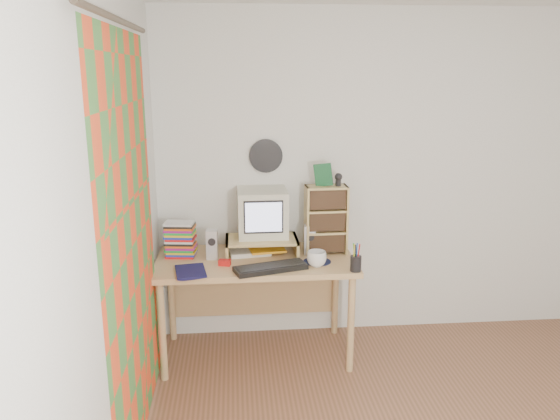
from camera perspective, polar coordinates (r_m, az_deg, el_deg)
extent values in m
plane|color=silver|center=(4.28, 11.06, 3.38)|extent=(3.50, 0.00, 3.50)
plane|color=silver|center=(2.49, -18.17, -5.05)|extent=(0.00, 3.50, 3.50)
plane|color=#E94820|center=(2.96, -15.22, -3.80)|extent=(0.00, 2.20, 2.20)
cylinder|color=black|center=(4.07, -1.49, 5.66)|extent=(0.25, 0.02, 0.25)
cube|color=tan|center=(3.90, -2.58, -5.37)|extent=(1.40, 0.70, 0.04)
cube|color=tan|center=(4.34, -2.71, -8.31)|extent=(1.33, 0.02, 0.41)
cylinder|color=tan|center=(3.81, -12.21, -12.33)|extent=(0.05, 0.05, 0.71)
cylinder|color=tan|center=(3.86, 7.42, -11.76)|extent=(0.05, 0.05, 0.71)
cylinder|color=tan|center=(4.34, -11.27, -8.89)|extent=(0.05, 0.05, 0.71)
cylinder|color=tan|center=(4.38, 5.81, -8.45)|extent=(0.05, 0.05, 0.71)
cube|color=tan|center=(3.97, -5.55, -3.86)|extent=(0.02, 0.30, 0.12)
cube|color=tan|center=(3.99, 1.66, -3.68)|extent=(0.02, 0.30, 0.12)
cube|color=tan|center=(3.96, -1.94, -3.09)|extent=(0.52, 0.30, 0.02)
cube|color=beige|center=(3.95, -1.84, -0.39)|extent=(0.36, 0.36, 0.34)
cube|color=silver|center=(3.89, -7.11, -3.58)|extent=(0.08, 0.08, 0.21)
cube|color=silver|center=(3.96, 3.12, -3.10)|extent=(0.09, 0.09, 0.22)
cube|color=black|center=(3.67, -0.99, -6.07)|extent=(0.51, 0.29, 0.03)
cube|color=tan|center=(3.96, 4.81, -1.00)|extent=(0.30, 0.17, 0.50)
imported|color=silver|center=(3.74, 3.85, -5.11)|extent=(0.15, 0.15, 0.11)
imported|color=#11113E|center=(3.66, -10.83, -6.29)|extent=(0.26, 0.21, 0.05)
cylinder|color=black|center=(3.84, 3.90, -5.39)|extent=(0.22, 0.22, 0.00)
cube|color=red|center=(3.77, -5.81, -5.49)|extent=(0.09, 0.07, 0.04)
cube|color=#17512C|center=(3.89, 4.55, 3.69)|extent=(0.13, 0.06, 0.16)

